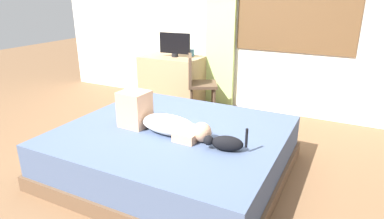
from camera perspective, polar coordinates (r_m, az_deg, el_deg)
ground_plane at (r=3.30m, az=-5.13°, el=-10.56°), size 16.00×16.00×0.00m
back_wall_with_window at (r=4.86m, az=9.15°, el=17.08°), size 6.40×0.14×2.90m
bed at (r=3.20m, az=-3.25°, el=-7.09°), size 2.07×1.84×0.44m
person_lying at (r=3.04m, az=-5.63°, el=-1.76°), size 0.94×0.30×0.34m
cat at (r=2.69m, az=5.74°, el=-5.76°), size 0.35×0.17×0.21m
desk at (r=5.07m, az=-3.40°, el=5.00°), size 0.90×0.56×0.74m
tv_monitor at (r=4.93m, az=-2.99°, el=11.15°), size 0.48×0.10×0.35m
cup at (r=5.01m, az=0.03°, el=9.77°), size 0.06×0.06×0.10m
chair_by_desk at (r=4.49m, az=0.93°, el=4.92°), size 0.51×0.51×0.86m
curtain_left at (r=4.87m, az=5.04°, el=15.74°), size 0.44×0.06×2.64m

